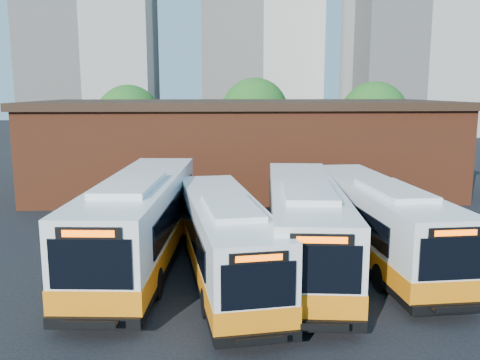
{
  "coord_description": "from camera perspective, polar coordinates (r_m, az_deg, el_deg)",
  "views": [
    {
      "loc": [
        -2.2,
        -16.27,
        7.14
      ],
      "look_at": [
        -0.95,
        6.74,
        3.05
      ],
      "focal_mm": 38.0,
      "sensor_mm": 36.0,
      "label": 1
    }
  ],
  "objects": [
    {
      "name": "ground",
      "position": [
        17.9,
        4.34,
        -13.47
      ],
      "size": [
        220.0,
        220.0,
        0.0
      ],
      "primitive_type": "plane",
      "color": "black"
    },
    {
      "name": "bus_west",
      "position": [
        21.49,
        -11.06,
        -4.77
      ],
      "size": [
        3.89,
        13.98,
        3.76
      ],
      "rotation": [
        0.0,
        0.0,
        -0.08
      ],
      "color": "white",
      "rests_on": "ground"
    },
    {
      "name": "bus_midwest",
      "position": [
        19.39,
        -1.7,
        -6.92
      ],
      "size": [
        4.0,
        12.11,
        3.25
      ],
      "rotation": [
        0.0,
        0.0,
        0.13
      ],
      "color": "white",
      "rests_on": "ground"
    },
    {
      "name": "bus_mideast",
      "position": [
        20.85,
        7.22,
        -5.35
      ],
      "size": [
        4.05,
        13.35,
        3.59
      ],
      "rotation": [
        0.0,
        0.0,
        -0.11
      ],
      "color": "white",
      "rests_on": "ground"
    },
    {
      "name": "bus_east",
      "position": [
        22.34,
        15.19,
        -4.79
      ],
      "size": [
        3.34,
        12.68,
        3.42
      ],
      "rotation": [
        0.0,
        0.0,
        0.06
      ],
      "color": "white",
      "rests_on": "ground"
    },
    {
      "name": "transit_worker",
      "position": [
        16.54,
        9.53,
        -12.31
      ],
      "size": [
        0.6,
        0.74,
        1.76
      ],
      "primitive_type": "imported",
      "rotation": [
        0.0,
        0.0,
        1.25
      ],
      "color": "black",
      "rests_on": "ground"
    },
    {
      "name": "depot_building",
      "position": [
        36.54,
        0.36,
        3.96
      ],
      "size": [
        28.6,
        12.6,
        6.4
      ],
      "color": "brown",
      "rests_on": "ground"
    },
    {
      "name": "tree_west",
      "position": [
        48.96,
        -12.36,
        6.91
      ],
      "size": [
        6.0,
        6.0,
        7.65
      ],
      "color": "#382314",
      "rests_on": "ground"
    },
    {
      "name": "tree_mid",
      "position": [
        50.49,
        1.68,
        7.72
      ],
      "size": [
        6.56,
        6.56,
        8.36
      ],
      "color": "#382314",
      "rests_on": "ground"
    },
    {
      "name": "tree_east",
      "position": [
        49.71,
        14.82,
        7.07
      ],
      "size": [
        6.24,
        6.24,
        7.96
      ],
      "color": "#382314",
      "rests_on": "ground"
    }
  ]
}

